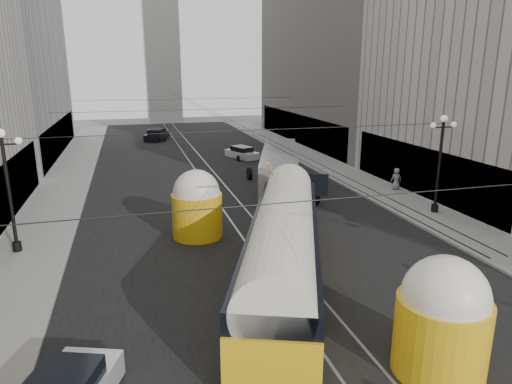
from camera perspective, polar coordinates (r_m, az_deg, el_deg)
road at (r=40.76m, az=-5.88°, el=1.86°), size 20.00×85.00×0.02m
sidewalk_left at (r=43.97m, az=-22.30°, el=1.88°), size 4.00×72.00×0.15m
sidewalk_right at (r=47.41m, az=7.84°, el=3.78°), size 4.00×72.00×0.15m
rail_left at (r=40.65m, az=-6.92°, el=1.80°), size 0.12×85.00×0.04m
rail_right at (r=40.89m, az=-4.84°, el=1.93°), size 0.12×85.00×0.04m
building_right_far at (r=61.14m, az=11.09°, el=21.47°), size 12.60×32.60×32.60m
distant_tower at (r=87.06m, az=-11.81°, el=18.60°), size 6.00×6.00×31.36m
lamppost_left_mid at (r=25.98m, az=-28.59°, el=0.87°), size 1.86×0.44×6.37m
lamppost_right_mid at (r=31.70m, az=22.00°, el=3.91°), size 1.86×0.44×6.37m
catenary at (r=38.86m, az=-5.68°, el=10.01°), size 25.00×72.00×0.23m
streetcar at (r=20.08m, az=3.48°, el=-6.49°), size 8.40×16.99×3.96m
city_bus at (r=35.68m, az=2.94°, el=2.90°), size 6.59×13.08×3.20m
sedan_white_far at (r=48.98m, az=-1.77°, el=4.89°), size 3.12×4.46×1.30m
sedan_dark_far at (r=63.27m, az=-12.30°, el=6.98°), size 3.67×5.14×1.50m
pedestrian_sidewalk_right at (r=37.28m, az=17.12°, el=1.58°), size 0.91×0.64×1.71m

